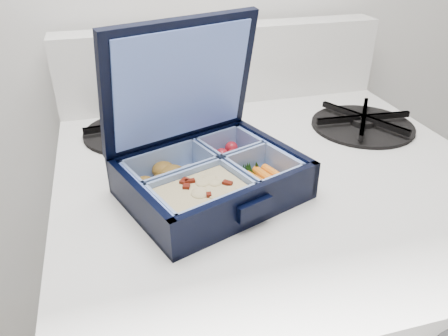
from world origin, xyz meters
name	(u,v)px	position (x,y,z in m)	size (l,w,h in m)	color
bento_box	(212,178)	(0.04, 1.62, 0.95)	(0.21, 0.17, 0.05)	black
burner_grate	(363,120)	(0.34, 1.76, 0.93)	(0.17, 0.17, 0.03)	black
burner_grate_rear	(134,128)	(-0.04, 1.84, 0.93)	(0.17, 0.17, 0.02)	black
fork	(209,155)	(0.06, 1.73, 0.92)	(0.02, 0.17, 0.01)	silver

